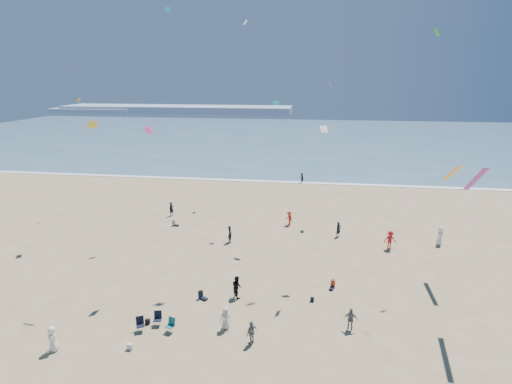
# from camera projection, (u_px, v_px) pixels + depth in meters

# --- Properties ---
(ground) EXTENTS (220.00, 220.00, 0.00)m
(ground) POSITION_uv_depth(u_px,v_px,m) (201.00, 381.00, 22.56)
(ground) COLOR tan
(ground) RESTS_ON ground
(ocean) EXTENTS (220.00, 100.00, 0.06)m
(ocean) POSITION_uv_depth(u_px,v_px,m) (293.00, 138.00, 112.88)
(ocean) COLOR #476B84
(ocean) RESTS_ON ground
(surf_line) EXTENTS (220.00, 1.20, 0.08)m
(surf_line) POSITION_uv_depth(u_px,v_px,m) (276.00, 182.00, 65.34)
(surf_line) COLOR white
(surf_line) RESTS_ON ground
(headland_far) EXTENTS (110.00, 20.00, 3.20)m
(headland_far) POSITION_uv_depth(u_px,v_px,m) (177.00, 109.00, 192.00)
(headland_far) COLOR #7A8EA8
(headland_far) RESTS_ON ground
(headland_near) EXTENTS (40.00, 14.00, 2.00)m
(headland_near) POSITION_uv_depth(u_px,v_px,m) (94.00, 110.00, 192.90)
(headland_near) COLOR #7A8EA8
(headland_near) RESTS_ON ground
(standing_flyers) EXTENTS (30.91, 50.75, 1.88)m
(standing_flyers) POSITION_uv_depth(u_px,v_px,m) (318.00, 261.00, 35.27)
(standing_flyers) COLOR #335C8E
(standing_flyers) RESTS_ON ground
(seated_group) EXTENTS (19.05, 30.05, 0.84)m
(seated_group) POSITION_uv_depth(u_px,v_px,m) (256.00, 311.00, 28.55)
(seated_group) COLOR white
(seated_group) RESTS_ON ground
(chair_cluster) EXTENTS (2.78, 1.55, 1.00)m
(chair_cluster) POSITION_uv_depth(u_px,v_px,m) (156.00, 323.00, 27.04)
(chair_cluster) COLOR black
(chair_cluster) RESTS_ON ground
(white_tote) EXTENTS (0.35, 0.20, 0.40)m
(white_tote) POSITION_uv_depth(u_px,v_px,m) (130.00, 347.00, 25.15)
(white_tote) COLOR silver
(white_tote) RESTS_ON ground
(black_backpack) EXTENTS (0.30, 0.22, 0.38)m
(black_backpack) POSITION_uv_depth(u_px,v_px,m) (148.00, 322.00, 27.74)
(black_backpack) COLOR black
(black_backpack) RESTS_ON ground
(navy_bag) EXTENTS (0.28, 0.18, 0.34)m
(navy_bag) POSITION_uv_depth(u_px,v_px,m) (312.00, 299.00, 30.55)
(navy_bag) COLOR black
(navy_bag) RESTS_ON ground
(kites_aloft) EXTENTS (48.04, 44.46, 27.33)m
(kites_aloft) POSITION_uv_depth(u_px,v_px,m) (368.00, 99.00, 29.42)
(kites_aloft) COLOR #D8216B
(kites_aloft) RESTS_ON ground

